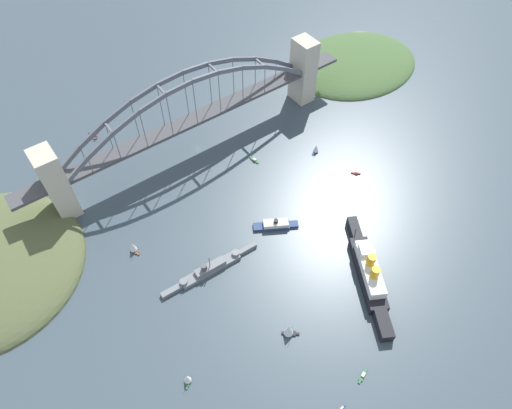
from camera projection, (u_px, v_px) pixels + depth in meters
The scene contains 15 objects.
ground_plane at pixel (197, 148), 368.82m from camera, with size 1400.00×1400.00×0.00m, color #3D4C56.
harbor_arch_bridge at pixel (193, 119), 345.39m from camera, with size 277.17×19.67×69.18m.
headland_west_shore at pixel (355, 63), 440.39m from camera, with size 126.15×100.47×19.52m.
ocean_liner at pixel (369, 272), 290.38m from camera, with size 49.18×79.58×20.64m.
naval_cruiser at pixel (210, 269), 296.05m from camera, with size 70.05×8.75×15.80m.
harbor_ferry_steamer at pixel (275, 225), 318.30m from camera, with size 29.84×21.02×7.66m.
seaplane_taxiing_near_bridge at pixel (92, 135), 375.12m from camera, with size 11.28×8.91×4.58m.
small_boat_0 at pixel (133, 247), 304.17m from camera, with size 5.41×8.72×10.06m.
small_boat_1 at pixel (187, 379), 251.52m from camera, with size 6.31×6.81×8.04m.
small_boat_2 at pixel (341, 409), 244.62m from camera, with size 7.07×1.82×2.16m.
small_boat_3 at pixel (363, 376), 255.63m from camera, with size 9.26×4.39×1.76m.
small_boat_4 at pixel (316, 149), 362.96m from camera, with size 7.71×5.24×8.07m.
small_boat_6 at pixel (356, 173), 350.61m from camera, with size 5.82×5.68×2.24m.
small_boat_7 at pixel (289, 330), 267.30m from camera, with size 9.55×8.73×11.71m.
small_boat_8 at pixel (254, 160), 359.31m from camera, with size 3.14×9.48×2.18m.
Camera 1 is at (118.37, 242.59, 259.72)m, focal length 32.34 mm.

